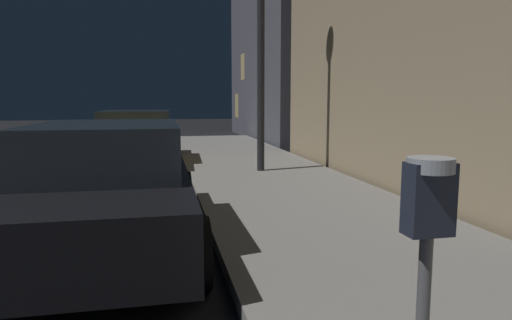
{
  "coord_description": "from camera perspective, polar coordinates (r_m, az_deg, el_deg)",
  "views": [
    {
      "loc": [
        3.44,
        -1.66,
        1.68
      ],
      "look_at": [
        4.2,
        1.9,
        1.2
      ],
      "focal_mm": 31.46,
      "sensor_mm": 36.0,
      "label": 1
    }
  ],
  "objects": [
    {
      "name": "car_yellow_cab",
      "position": [
        11.9,
        -14.86,
        2.64
      ],
      "size": [
        2.29,
        4.41,
        1.43
      ],
      "color": "gold",
      "rests_on": "ground"
    },
    {
      "name": "parking_meter",
      "position": [
        1.99,
        20.9,
        -8.71
      ],
      "size": [
        0.19,
        0.19,
        1.3
      ],
      "color": "#59595B",
      "rests_on": "sidewalk"
    },
    {
      "name": "car_black",
      "position": [
        5.31,
        -18.23,
        -3.28
      ],
      "size": [
        2.0,
        4.19,
        1.43
      ],
      "color": "black",
      "rests_on": "ground"
    }
  ]
}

